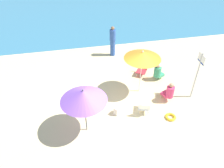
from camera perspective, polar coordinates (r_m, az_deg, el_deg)
The scene contains 13 objects.
ground_plane at distance 8.83m, azimuth 3.02°, elevation -8.04°, with size 40.00×40.00×0.00m, color beige.
sea_water at distance 20.85m, azimuth -6.81°, elevation 20.04°, with size 40.00×16.00×0.01m, color teal.
umbrella_purple at distance 7.18m, azimuth -7.51°, elevation -3.06°, with size 1.59×1.59×1.94m.
umbrella_orange at distance 8.94m, azimuth 8.03°, elevation 7.46°, with size 1.53×1.53×2.07m.
beach_chair_a at distance 10.91m, azimuth 7.89°, elevation 3.97°, with size 0.70×0.73×0.59m.
beach_chair_b at distance 8.75m, azimuth 8.42°, elevation -5.89°, with size 0.64×0.72×0.65m.
beach_chair_c at distance 9.13m, azimuth -7.10°, elevation -4.11°, with size 0.51×0.61×0.53m.
person_a at distance 9.43m, azimuth 14.73°, elevation -2.02°, with size 0.45×0.56×0.95m.
person_b at distance 10.59m, azimuth 12.00°, elevation 3.21°, with size 0.57×0.47×0.93m.
person_c at distance 12.16m, azimuth 0.17°, elevation 11.16°, with size 0.33×0.33×1.71m.
warning_sign at distance 9.41m, azimuth 21.68°, elevation 3.49°, with size 0.07×0.50×2.19m.
swim_ring at distance 8.97m, azimuth 15.09°, elevation -8.36°, with size 0.42×0.42×0.10m, color yellow.
beach_bag at distance 8.75m, azimuth 1.35°, elevation -6.93°, with size 0.27×0.18×0.35m, color silver.
Camera 1 is at (-1.68, -5.90, 6.35)m, focal length 34.87 mm.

